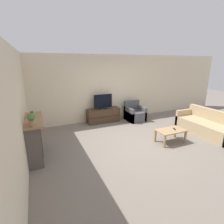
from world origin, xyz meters
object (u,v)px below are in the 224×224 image
at_px(mantel_vase_left, 32,120).
at_px(armchair, 135,114).
at_px(tv_stand, 103,115).
at_px(potted_plant, 31,119).
at_px(remote, 174,129).
at_px(fireplace, 34,138).
at_px(mantel_clock, 32,114).
at_px(tv, 103,102).
at_px(couch, 207,126).
at_px(coffee_table, 171,132).

height_order(mantel_vase_left, armchair, mantel_vase_left).
bearing_deg(tv_stand, potted_plant, -136.22).
bearing_deg(remote, mantel_vase_left, -162.83).
height_order(fireplace, mantel_vase_left, mantel_vase_left).
bearing_deg(armchair, mantel_clock, -159.41).
distance_m(tv, couch, 3.87).
height_order(mantel_vase_left, coffee_table, mantel_vase_left).
height_order(fireplace, remote, fireplace).
bearing_deg(tv, fireplace, -143.93).
bearing_deg(couch, potted_plant, 178.82).
relative_size(potted_plant, tv_stand, 0.22).
height_order(potted_plant, coffee_table, potted_plant).
bearing_deg(remote, couch, 22.05).
relative_size(fireplace, couch, 0.67).
distance_m(potted_plant, remote, 4.02).
xyz_separation_m(fireplace, remote, (3.95, -0.71, -0.12)).
xyz_separation_m(tv, remote, (1.34, -2.61, -0.44)).
distance_m(fireplace, remote, 4.02).
relative_size(mantel_vase_left, tv_stand, 0.15).
relative_size(fireplace, tv_stand, 1.03).
bearing_deg(fireplace, remote, -10.15).
bearing_deg(couch, mantel_clock, 171.28).
relative_size(mantel_vase_left, coffee_table, 0.24).
bearing_deg(mantel_vase_left, tv_stand, 41.74).
bearing_deg(fireplace, tv, 36.07).
height_order(tv, couch, tv).
height_order(tv, armchair, tv).
bearing_deg(tv_stand, mantel_vase_left, -138.26).
bearing_deg(mantel_clock, tv_stand, 34.26).
bearing_deg(mantel_clock, fireplace, -97.25).
distance_m(potted_plant, coffee_table, 3.89).
height_order(mantel_clock, tv, mantel_clock).
distance_m(mantel_vase_left, remote, 4.01).
bearing_deg(fireplace, mantel_clock, 82.75).
relative_size(coffee_table, couch, 0.43).
bearing_deg(fireplace, coffee_table, -10.60).
distance_m(tv, remote, 2.97).
height_order(armchair, coffee_table, armchair).
xyz_separation_m(tv_stand, coffee_table, (1.20, -2.62, 0.06)).
bearing_deg(mantel_vase_left, fireplace, 92.32).
height_order(mantel_vase_left, tv_stand, mantel_vase_left).
distance_m(mantel_clock, coffee_table, 3.96).
relative_size(tv_stand, armchair, 1.66).
xyz_separation_m(mantel_clock, tv_stand, (2.59, 1.77, -0.83)).
distance_m(mantel_clock, couch, 5.54).
xyz_separation_m(potted_plant, armchair, (3.91, 2.19, -0.94)).
relative_size(potted_plant, couch, 0.15).
xyz_separation_m(tv, coffee_table, (1.20, -2.61, -0.51)).
relative_size(tv, armchair, 0.96).
distance_m(mantel_vase_left, potted_plant, 0.19).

